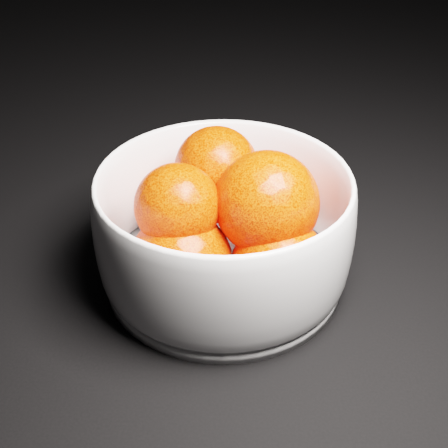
{
  "coord_description": "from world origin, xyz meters",
  "views": [
    {
      "loc": [
        -0.14,
        -0.66,
        0.35
      ],
      "look_at": [
        -0.14,
        -0.25,
        0.06
      ],
      "focal_mm": 50.0,
      "sensor_mm": 36.0,
      "label": 1
    }
  ],
  "objects": [
    {
      "name": "orange_pile",
      "position": [
        -0.14,
        -0.26,
        0.06
      ],
      "size": [
        0.15,
        0.16,
        0.12
      ],
      "color": "#F92E08",
      "rests_on": "bowl"
    },
    {
      "name": "bowl",
      "position": [
        -0.14,
        -0.25,
        0.05
      ],
      "size": [
        0.21,
        0.21,
        0.1
      ],
      "rotation": [
        0.0,
        0.0,
        -0.36
      ],
      "color": "white",
      "rests_on": "ground"
    },
    {
      "name": "ground",
      "position": [
        0.0,
        0.0,
        0.0
      ],
      "size": [
        3.0,
        3.0,
        0.0
      ],
      "primitive_type": "cube",
      "color": "black",
      "rests_on": "ground"
    }
  ]
}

